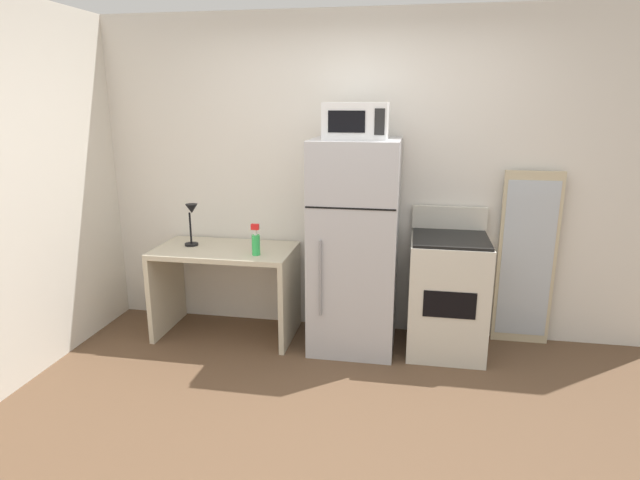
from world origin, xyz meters
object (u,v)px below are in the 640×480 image
(desk, at_px, (226,275))
(refrigerator, at_px, (354,246))
(spray_bottle, at_px, (256,243))
(microwave, at_px, (356,121))
(oven_range, at_px, (447,294))
(desk_lamp, at_px, (191,218))
(leaning_mirror, at_px, (527,260))

(desk, bearing_deg, refrigerator, -0.36)
(spray_bottle, relative_size, microwave, 0.54)
(spray_bottle, relative_size, oven_range, 0.23)
(desk_lamp, bearing_deg, oven_range, 0.01)
(refrigerator, height_order, microwave, microwave)
(desk_lamp, relative_size, spray_bottle, 1.42)
(spray_bottle, bearing_deg, oven_range, 6.22)
(spray_bottle, relative_size, refrigerator, 0.15)
(refrigerator, relative_size, microwave, 3.57)
(desk, distance_m, leaning_mirror, 2.42)
(oven_range, bearing_deg, spray_bottle, -173.78)
(microwave, bearing_deg, desk, 178.50)
(desk_lamp, xyz_separation_m, leaning_mirror, (2.68, 0.26, -0.29))
(spray_bottle, bearing_deg, leaning_mirror, 11.27)
(desk_lamp, xyz_separation_m, microwave, (1.34, -0.05, 0.78))
(spray_bottle, bearing_deg, desk_lamp, 164.78)
(desk, bearing_deg, desk_lamp, 176.18)
(refrigerator, xyz_separation_m, microwave, (0.00, -0.02, 0.95))
(desk, xyz_separation_m, refrigerator, (1.06, -0.01, 0.30))
(spray_bottle, distance_m, refrigerator, 0.77)
(desk_lamp, distance_m, spray_bottle, 0.63)
(desk, height_order, microwave, microwave)
(desk_lamp, relative_size, refrigerator, 0.22)
(desk, distance_m, spray_bottle, 0.47)
(desk, height_order, oven_range, oven_range)
(desk, xyz_separation_m, microwave, (1.06, -0.03, 1.25))
(microwave, height_order, leaning_mirror, microwave)
(oven_range, xyz_separation_m, leaning_mirror, (0.61, 0.26, 0.23))
(desk_lamp, bearing_deg, desk, -3.82)
(microwave, xyz_separation_m, leaning_mirror, (1.33, 0.30, -1.07))
(desk, relative_size, spray_bottle, 4.51)
(spray_bottle, height_order, oven_range, oven_range)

